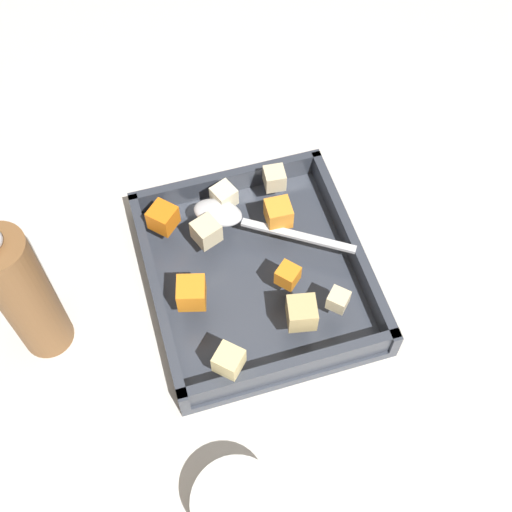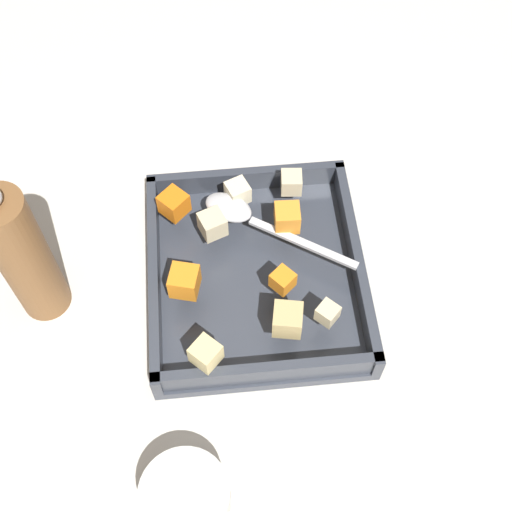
# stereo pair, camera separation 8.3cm
# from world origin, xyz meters

# --- Properties ---
(ground_plane) EXTENTS (4.00, 4.00, 0.00)m
(ground_plane) POSITION_xyz_m (0.00, 0.00, 0.00)
(ground_plane) COLOR beige
(baking_dish) EXTENTS (0.30, 0.27, 0.05)m
(baking_dish) POSITION_xyz_m (-0.00, -0.01, 0.01)
(baking_dish) COLOR #333842
(baking_dish) RESTS_ON ground_plane
(carrot_chunk_far_right) EXTENTS (0.04, 0.04, 0.03)m
(carrot_chunk_far_right) POSITION_xyz_m (0.03, -0.10, 0.07)
(carrot_chunk_far_right) COLOR orange
(carrot_chunk_far_right) RESTS_ON baking_dish
(carrot_chunk_corner_ne) EXTENTS (0.03, 0.03, 0.02)m
(carrot_chunk_corner_ne) POSITION_xyz_m (0.03, 0.02, 0.06)
(carrot_chunk_corner_ne) COLOR orange
(carrot_chunk_corner_ne) RESTS_ON baking_dish
(carrot_chunk_near_left) EXTENTS (0.03, 0.03, 0.03)m
(carrot_chunk_near_left) POSITION_xyz_m (-0.05, 0.03, 0.07)
(carrot_chunk_near_left) COLOR orange
(carrot_chunk_near_left) RESTS_ON baking_dish
(carrot_chunk_near_spoon) EXTENTS (0.04, 0.04, 0.03)m
(carrot_chunk_near_spoon) POSITION_xyz_m (-0.09, -0.11, 0.07)
(carrot_chunk_near_spoon) COLOR orange
(carrot_chunk_near_spoon) RESTS_ON baking_dish
(potato_chunk_corner_sw) EXTENTS (0.04, 0.04, 0.03)m
(potato_chunk_corner_sw) POSITION_xyz_m (-0.10, -0.03, 0.06)
(potato_chunk_corner_sw) COLOR beige
(potato_chunk_corner_sw) RESTS_ON baking_dish
(potato_chunk_heap_side) EXTENTS (0.04, 0.04, 0.03)m
(potato_chunk_heap_side) POSITION_xyz_m (-0.05, -0.06, 0.06)
(potato_chunk_heap_side) COLOR beige
(potato_chunk_heap_side) RESTS_ON baking_dish
(potato_chunk_far_left) EXTENTS (0.03, 0.03, 0.02)m
(potato_chunk_far_left) POSITION_xyz_m (0.08, 0.07, 0.06)
(potato_chunk_far_left) COLOR beige
(potato_chunk_far_left) RESTS_ON baking_dish
(potato_chunk_near_right) EXTENTS (0.04, 0.04, 0.03)m
(potato_chunk_near_right) POSITION_xyz_m (0.12, -0.08, 0.06)
(potato_chunk_near_right) COLOR #E0CC89
(potato_chunk_near_right) RESTS_ON baking_dish
(potato_chunk_corner_nw) EXTENTS (0.04, 0.04, 0.03)m
(potato_chunk_corner_nw) POSITION_xyz_m (0.09, 0.02, 0.07)
(potato_chunk_corner_nw) COLOR tan
(potato_chunk_corner_nw) RESTS_ON baking_dish
(potato_chunk_mid_left) EXTENTS (0.03, 0.03, 0.03)m
(potato_chunk_mid_left) POSITION_xyz_m (-0.11, 0.05, 0.06)
(potato_chunk_mid_left) COLOR beige
(potato_chunk_mid_left) RESTS_ON baking_dish
(serving_spoon) EXTENTS (0.14, 0.19, 0.02)m
(serving_spoon) POSITION_xyz_m (-0.07, -0.03, 0.06)
(serving_spoon) COLOR silver
(serving_spoon) RESTS_ON baking_dish
(pepper_mill) EXTENTS (0.06, 0.06, 0.23)m
(pepper_mill) POSITION_xyz_m (0.00, -0.28, 0.11)
(pepper_mill) COLOR brown
(pepper_mill) RESTS_ON ground_plane
(small_prep_bowl) EXTENTS (0.10, 0.10, 0.05)m
(small_prep_bowl) POSITION_xyz_m (0.27, -0.11, 0.02)
(small_prep_bowl) COLOR silver
(small_prep_bowl) RESTS_ON ground_plane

